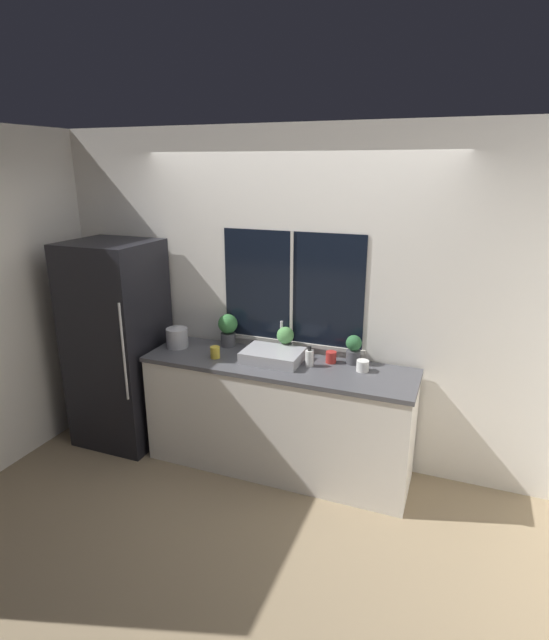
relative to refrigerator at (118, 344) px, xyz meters
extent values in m
plane|color=#937F60|center=(1.48, -0.24, -0.90)|extent=(14.00, 14.00, 0.00)
cube|color=silver|center=(1.48, 0.40, 0.45)|extent=(8.00, 0.06, 2.70)
cube|color=black|center=(1.48, 0.36, 0.56)|extent=(1.18, 0.01, 0.90)
cube|color=#BCB7AD|center=(1.48, 0.36, 0.56)|extent=(0.02, 0.01, 0.90)
cube|color=#BCB7AD|center=(1.48, 0.36, 0.09)|extent=(1.24, 0.04, 0.03)
cube|color=silver|center=(-0.64, 1.26, 0.45)|extent=(0.06, 7.00, 2.70)
cube|color=white|center=(1.48, 0.04, -0.45)|extent=(2.12, 0.57, 0.89)
cube|color=#4C4C51|center=(1.48, 0.04, 0.01)|extent=(2.15, 0.59, 0.03)
cube|color=black|center=(0.00, 0.00, 0.00)|extent=(0.71, 0.66, 1.80)
cylinder|color=silver|center=(0.33, -0.34, 0.09)|extent=(0.02, 0.02, 0.81)
cube|color=#ADADB2|center=(1.43, 0.07, 0.07)|extent=(0.46, 0.33, 0.09)
cylinder|color=#B7B7BC|center=(1.43, 0.27, 0.04)|extent=(0.04, 0.04, 0.03)
cylinder|color=#B7B7BC|center=(1.43, 0.27, 0.18)|extent=(0.02, 0.02, 0.24)
cylinder|color=#4C4C51|center=(0.94, 0.26, 0.08)|extent=(0.13, 0.13, 0.11)
sphere|color=#387A3D|center=(0.94, 0.26, 0.22)|extent=(0.16, 0.16, 0.16)
cylinder|color=#4C4C51|center=(1.46, 0.26, 0.07)|extent=(0.11, 0.11, 0.09)
sphere|color=#569951|center=(1.46, 0.26, 0.18)|extent=(0.14, 0.14, 0.14)
cylinder|color=#4C4C51|center=(2.02, 0.26, 0.08)|extent=(0.11, 0.11, 0.11)
sphere|color=#2D6638|center=(2.02, 0.26, 0.19)|extent=(0.12, 0.12, 0.12)
cylinder|color=white|center=(1.72, 0.08, 0.09)|extent=(0.06, 0.06, 0.13)
cylinder|color=black|center=(1.72, 0.08, 0.17)|extent=(0.03, 0.03, 0.04)
cylinder|color=gold|center=(0.97, -0.03, 0.07)|extent=(0.08, 0.08, 0.09)
cylinder|color=#B72D28|center=(1.86, 0.21, 0.07)|extent=(0.08, 0.08, 0.09)
cylinder|color=white|center=(2.12, 0.13, 0.07)|extent=(0.09, 0.09, 0.09)
cylinder|color=#B2B2B7|center=(0.56, 0.08, 0.11)|extent=(0.18, 0.18, 0.16)
cone|color=#B2B2B7|center=(0.56, 0.08, 0.20)|extent=(0.15, 0.15, 0.02)
camera|label=1|loc=(2.76, -3.32, 1.51)|focal=28.00mm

